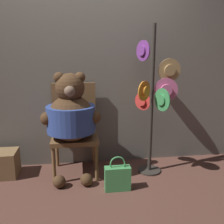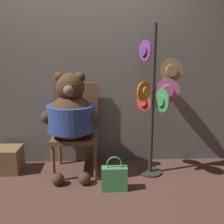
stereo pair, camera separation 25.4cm
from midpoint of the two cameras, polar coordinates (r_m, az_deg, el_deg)
name	(u,v)px [view 1 (the left image)]	position (r m, az deg, el deg)	size (l,w,h in m)	color
ground_plane	(82,182)	(2.95, -9.50, -15.51)	(14.00, 14.00, 0.00)	brown
wall_back	(78,59)	(3.17, -10.20, 11.82)	(8.00, 0.10, 2.69)	slate
chair	(75,126)	(3.04, -10.92, -3.29)	(0.53, 0.51, 1.06)	brown
teddy_bear	(71,116)	(2.82, -11.91, -0.85)	(0.65, 0.58, 1.22)	#4C331E
hat_display_rack	(154,98)	(2.88, 7.16, 3.15)	(0.54, 0.57, 1.73)	#332D28
handbag_on_ground	(118,178)	(2.70, -1.50, -14.83)	(0.27, 0.10, 0.38)	#479E56
wooden_crate	(4,164)	(3.29, -25.50, -10.64)	(0.30, 0.30, 0.30)	brown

